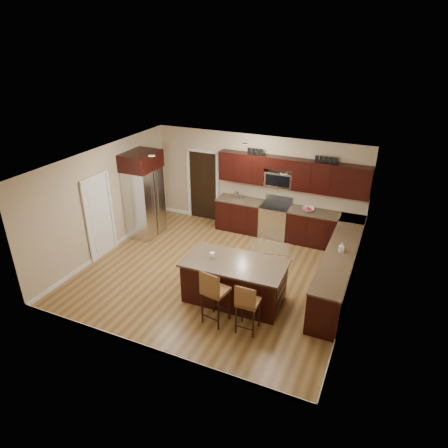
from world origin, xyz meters
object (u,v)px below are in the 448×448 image
at_px(island, 234,282).
at_px(refrigerator, 144,194).
at_px(range, 275,220).
at_px(stool_mid, 214,291).
at_px(stool_right, 247,303).

height_order(island, refrigerator, refrigerator).
bearing_deg(range, island, -87.82).
bearing_deg(island, stool_mid, -96.43).
distance_m(island, refrigerator, 3.96).
height_order(stool_mid, refrigerator, refrigerator).
distance_m(stool_right, refrigerator, 4.86).
xyz_separation_m(island, stool_mid, (-0.07, -0.85, 0.30)).
bearing_deg(refrigerator, stool_mid, -38.68).
bearing_deg(stool_mid, range, 100.77).
relative_size(range, refrigerator, 0.47).
height_order(range, refrigerator, refrigerator).
relative_size(stool_mid, stool_right, 1.10).
distance_m(island, stool_right, 1.06).
bearing_deg(island, range, 90.55).
bearing_deg(stool_mid, island, 95.27).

